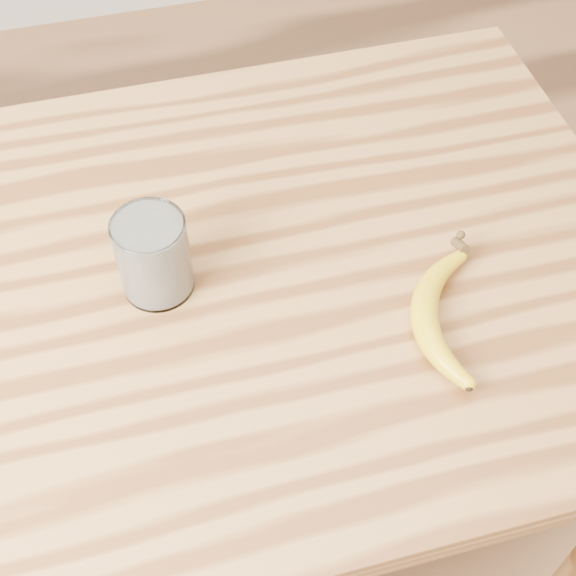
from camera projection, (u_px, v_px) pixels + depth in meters
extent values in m
plane|color=#9D6A42|center=(229.00, 538.00, 1.72)|extent=(4.00, 4.00, 0.00)
cube|color=#AF763E|center=(188.00, 290.00, 1.02)|extent=(1.20, 0.80, 0.04)
cylinder|color=brown|center=(436.00, 243.00, 1.67)|extent=(0.06, 0.06, 0.86)
cylinder|color=white|center=(153.00, 256.00, 0.96)|extent=(0.09, 0.09, 0.11)
torus|color=white|center=(147.00, 225.00, 0.92)|extent=(0.09, 0.09, 0.00)
cylinder|color=silver|center=(153.00, 256.00, 0.96)|extent=(0.08, 0.08, 0.10)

